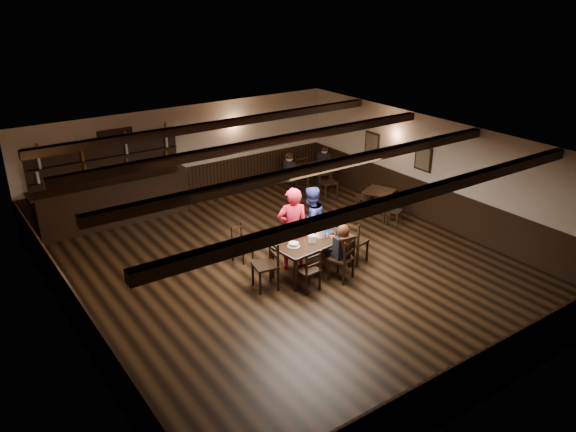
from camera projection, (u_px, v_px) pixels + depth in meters
ground at (291, 270)px, 12.15m from camera, size 10.00×10.00×0.00m
room_shell at (290, 194)px, 11.50m from camera, size 9.02×10.02×2.71m
dining_table at (312, 244)px, 11.79m from camera, size 1.79×1.02×0.75m
chair_near_left at (310, 268)px, 11.13m from camera, size 0.44×0.42×0.89m
chair_near_right at (345, 256)px, 11.52m from camera, size 0.57×0.56×0.97m
chair_end_left at (269, 261)px, 11.25m from camera, size 0.54×0.56×1.03m
chair_end_right at (353, 238)px, 12.23m from camera, size 0.55×0.57×1.02m
chair_far_pushed at (240, 240)px, 12.43m from camera, size 0.48×0.47×0.82m
woman_pink at (292, 229)px, 11.90m from camera, size 0.79×0.66×1.85m
man_blue at (311, 222)px, 12.52m from camera, size 0.86×0.70×1.63m
seated_person at (342, 244)px, 11.45m from camera, size 0.34×0.50×0.82m
cake at (294, 245)px, 11.49m from camera, size 0.26×0.26×0.08m
plate_stack_a at (313, 239)px, 11.66m from camera, size 0.17×0.17×0.16m
plate_stack_b at (321, 232)px, 11.88m from camera, size 0.18×0.18×0.21m
tea_light at (309, 238)px, 11.84m from camera, size 0.06×0.06×0.06m
salt_shaker at (327, 235)px, 11.90m from camera, size 0.03×0.03×0.09m
pepper_shaker at (327, 234)px, 11.95m from camera, size 0.04×0.04×0.10m
drink_glass at (319, 231)px, 12.06m from camera, size 0.07×0.07×0.12m
menu_red at (335, 235)px, 12.00m from camera, size 0.32×0.24×0.00m
menu_blue at (326, 233)px, 12.12m from camera, size 0.42×0.37×0.00m
bar_counter at (113, 196)px, 14.25m from camera, size 3.99×0.70×2.20m
back_table_a at (379, 194)px, 14.58m from camera, size 0.94×0.94×0.75m
back_table_b at (313, 170)px, 16.40m from camera, size 1.03×1.03×0.75m
bg_patron_left at (289, 167)px, 15.96m from camera, size 0.34×0.44×0.81m
bg_patron_right at (324, 158)px, 16.81m from camera, size 0.28×0.39×0.75m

